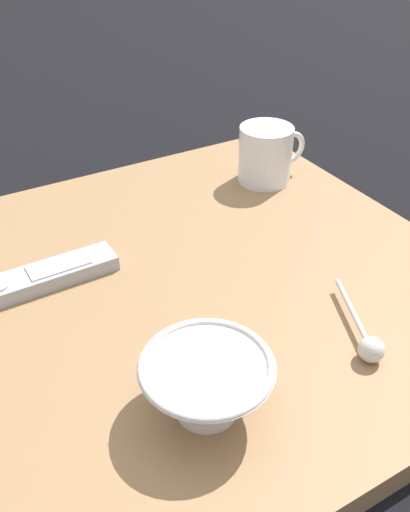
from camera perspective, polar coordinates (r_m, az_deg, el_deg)
ground_plane at (r=0.74m, az=-0.38°, el=-3.92°), size 6.00×6.00×0.00m
table at (r=0.73m, az=-0.39°, el=-2.87°), size 0.67×0.66×0.03m
cereal_bowl at (r=0.53m, az=0.16°, el=-12.92°), size 0.13×0.13×0.06m
coffee_mug at (r=0.92m, az=6.30°, el=10.34°), size 0.09×0.12×0.09m
teaspoon at (r=0.63m, az=16.39°, el=-8.59°), size 0.12×0.06×0.03m
tv_remote_near at (r=0.72m, az=-16.46°, el=-2.13°), size 0.05×0.19×0.02m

